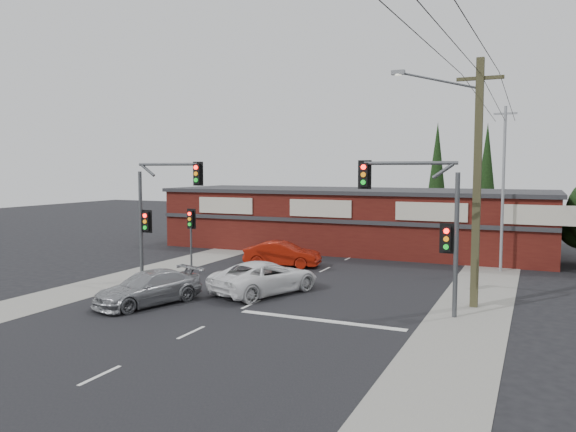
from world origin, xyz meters
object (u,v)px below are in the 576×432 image
at_px(silver_suv, 148,288).
at_px(red_sedan, 282,254).
at_px(shop_building, 354,219).
at_px(utility_pole, 474,175).
at_px(white_suv, 265,277).

distance_m(silver_suv, red_sedan, 10.62).
relative_size(shop_building, utility_pole, 2.73).
bearing_deg(silver_suv, shop_building, 99.53).
relative_size(white_suv, silver_suv, 1.12).
bearing_deg(shop_building, white_suv, -87.82).
bearing_deg(utility_pole, white_suv, -172.29).
relative_size(silver_suv, red_sedan, 1.08).
height_order(white_suv, silver_suv, white_suv).
distance_m(silver_suv, shop_building, 19.33).
xyz_separation_m(shop_building, utility_pole, (9.36, -14.00, 3.26)).
relative_size(silver_suv, shop_building, 0.17).
xyz_separation_m(white_suv, utility_pole, (8.78, 1.19, 4.66)).
distance_m(white_suv, shop_building, 15.26).
xyz_separation_m(white_suv, red_sedan, (-2.20, 6.67, -0.02)).
distance_m(white_suv, red_sedan, 7.03).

